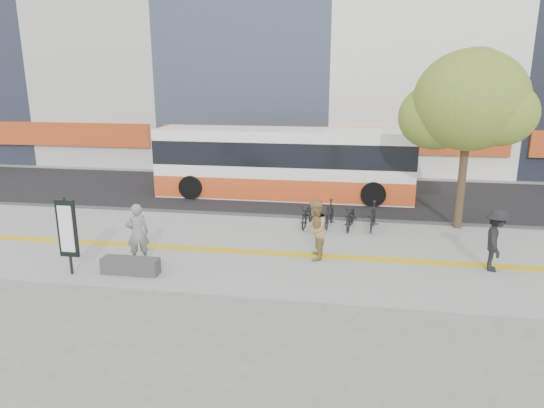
% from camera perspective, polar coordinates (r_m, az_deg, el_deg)
% --- Properties ---
extents(ground, '(120.00, 120.00, 0.00)m').
position_cam_1_polar(ground, '(14.37, -4.67, -7.25)').
color(ground, slate).
rests_on(ground, ground).
extents(sidewalk, '(40.00, 7.00, 0.08)m').
position_cam_1_polar(sidewalk, '(15.72, -3.35, -5.10)').
color(sidewalk, gray).
rests_on(sidewalk, ground).
extents(tactile_strip, '(40.00, 0.45, 0.01)m').
position_cam_1_polar(tactile_strip, '(15.25, -3.76, -5.57)').
color(tactile_strip, gold).
rests_on(tactile_strip, sidewalk).
extents(street, '(40.00, 8.00, 0.06)m').
position_cam_1_polar(street, '(22.79, 0.78, 1.23)').
color(street, black).
rests_on(street, ground).
extents(curb, '(40.00, 0.25, 0.14)m').
position_cam_1_polar(curb, '(18.97, -1.03, -1.46)').
color(curb, '#39393C').
rests_on(curb, ground).
extents(bench, '(1.60, 0.45, 0.45)m').
position_cam_1_polar(bench, '(14.07, -16.31, -7.00)').
color(bench, '#39393C').
rests_on(bench, sidewalk).
extents(signboard, '(0.55, 0.10, 2.20)m').
position_cam_1_polar(signboard, '(14.23, -22.98, -2.81)').
color(signboard, black).
rests_on(signboard, sidewalk).
extents(street_tree, '(4.40, 3.80, 6.31)m').
position_cam_1_polar(street_tree, '(18.16, 22.11, 11.00)').
color(street_tree, '#3E2A1C').
rests_on(street_tree, sidewalk).
extents(bus, '(11.45, 2.72, 3.05)m').
position_cam_1_polar(bus, '(21.97, 1.34, 4.61)').
color(bus, white).
rests_on(bus, street).
extents(bicycle_row, '(3.05, 1.74, 0.98)m').
position_cam_1_polar(bicycle_row, '(17.59, 7.92, -1.31)').
color(bicycle_row, black).
rests_on(bicycle_row, sidewalk).
extents(seated_woman, '(0.77, 0.69, 1.78)m').
position_cam_1_polar(seated_woman, '(14.62, -15.55, -3.34)').
color(seated_woman, black).
rests_on(seated_woman, sidewalk).
extents(pedestrian_tan, '(0.69, 0.88, 1.82)m').
position_cam_1_polar(pedestrian_tan, '(14.38, 5.08, -3.06)').
color(pedestrian_tan, '#9C7D46').
rests_on(pedestrian_tan, sidewalk).
extents(pedestrian_dark, '(0.86, 1.25, 1.78)m').
position_cam_1_polar(pedestrian_dark, '(14.87, 24.85, -3.89)').
color(pedestrian_dark, black).
rests_on(pedestrian_dark, sidewalk).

